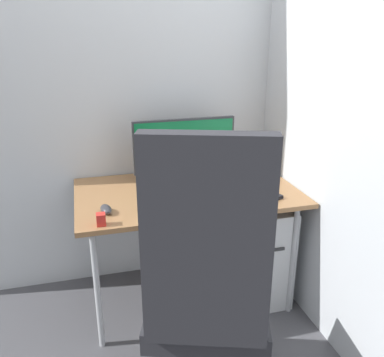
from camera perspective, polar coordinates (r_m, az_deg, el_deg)
ground_plane at (r=2.74m, az=-0.63°, el=-15.96°), size 8.00×8.00×0.00m
wall_back at (r=2.62m, az=-3.08°, el=15.39°), size 3.11×0.04×2.80m
wall_side_right at (r=2.25m, az=18.18°, el=13.63°), size 0.04×2.59×2.80m
desk at (r=2.41m, az=-0.69°, el=-2.84°), size 1.27×0.75×0.73m
office_chair at (r=1.67m, az=2.06°, el=-14.72°), size 0.65×0.68×1.32m
filing_cabinet at (r=2.66m, az=7.97°, el=-9.35°), size 0.37×0.55×0.63m
monitor at (r=2.49m, az=-1.07°, el=4.43°), size 0.62×0.12×0.38m
keyboard at (r=2.18m, az=-1.20°, el=-3.50°), size 0.44×0.13×0.03m
mouse at (r=2.14m, az=-11.82°, el=-4.19°), size 0.07×0.11×0.04m
pen_holder at (r=2.77m, az=8.66°, el=2.22°), size 0.08×0.08×0.18m
notebook at (r=2.35m, az=9.26°, el=-2.02°), size 0.21×0.27×0.02m
desk_clamp_accessory at (r=2.02m, az=-12.49°, el=-5.56°), size 0.04×0.04×0.06m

